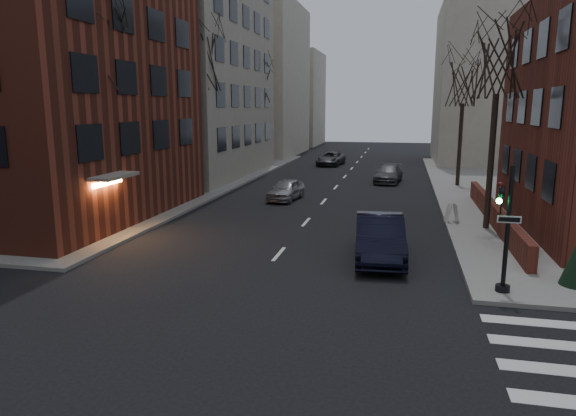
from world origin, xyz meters
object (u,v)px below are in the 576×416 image
(tree_right_a, at_px, (499,58))
(car_lane_silver, at_px, (286,190))
(tree_left_c, at_px, (257,83))
(streetlamp_far, at_px, (269,123))
(tree_right_b, at_px, (464,82))
(sandwich_board, at_px, (452,213))
(tree_left_b, at_px, (200,60))
(car_lane_far, at_px, (331,159))
(parked_sedan, at_px, (380,238))
(traffic_signal, at_px, (505,237))
(streetlamp_near, at_px, (187,134))
(tree_left_a, at_px, (98,48))
(car_lane_gray, at_px, (388,174))

(tree_right_a, xyz_separation_m, car_lane_silver, (-11.24, 6.06, -7.36))
(tree_left_c, height_order, streetlamp_far, tree_left_c)
(tree_right_b, height_order, sandwich_board, tree_right_b)
(tree_left_b, height_order, tree_left_c, tree_left_b)
(tree_right_a, xyz_separation_m, car_lane_far, (-11.19, 26.35, -7.36))
(parked_sedan, relative_size, car_lane_silver, 1.34)
(tree_right_b, height_order, parked_sedan, tree_right_b)
(traffic_signal, height_order, tree_right_a, tree_right_a)
(streetlamp_near, bearing_deg, tree_left_c, 91.91)
(tree_left_a, height_order, car_lane_silver, tree_left_a)
(parked_sedan, bearing_deg, traffic_signal, -43.67)
(tree_left_a, distance_m, streetlamp_near, 9.07)
(car_lane_silver, bearing_deg, tree_left_b, 169.81)
(tree_left_c, bearing_deg, tree_left_a, -90.00)
(tree_left_c, distance_m, car_lane_far, 10.69)
(traffic_signal, relative_size, tree_left_c, 0.41)
(streetlamp_near, bearing_deg, traffic_signal, -38.87)
(traffic_signal, height_order, car_lane_silver, traffic_signal)
(tree_right_b, distance_m, car_lane_silver, 15.40)
(streetlamp_near, distance_m, streetlamp_far, 20.00)
(streetlamp_near, bearing_deg, parked_sedan, -38.78)
(tree_right_b, bearing_deg, parked_sedan, -103.62)
(tree_right_b, relative_size, car_lane_far, 1.91)
(tree_left_a, xyz_separation_m, streetlamp_far, (0.60, 28.00, -4.23))
(tree_right_a, distance_m, car_lane_silver, 14.74)
(tree_left_b, distance_m, streetlamp_near, 6.18)
(tree_left_b, xyz_separation_m, sandwich_board, (16.10, -7.02, -8.28))
(tree_left_a, xyz_separation_m, car_lane_silver, (6.36, 10.06, -7.81))
(tree_left_c, distance_m, streetlamp_near, 18.40)
(car_lane_silver, xyz_separation_m, sandwich_board, (9.74, -5.08, -0.03))
(tree_right_a, distance_m, car_lane_gray, 17.77)
(traffic_signal, relative_size, streetlamp_near, 0.64)
(streetlamp_near, height_order, streetlamp_far, same)
(streetlamp_far, distance_m, car_lane_silver, 19.18)
(tree_right_b, xyz_separation_m, car_lane_silver, (-11.24, -7.94, -6.92))
(tree_left_c, distance_m, car_lane_gray, 15.97)
(tree_left_b, distance_m, tree_right_b, 18.64)
(traffic_signal, height_order, parked_sedan, traffic_signal)
(parked_sedan, height_order, sandwich_board, parked_sedan)
(tree_right_b, bearing_deg, streetlamp_far, 149.53)
(tree_left_b, height_order, tree_right_b, tree_left_b)
(tree_left_a, bearing_deg, car_lane_gray, 57.11)
(streetlamp_far, xyz_separation_m, car_lane_gray, (11.92, -8.64, -3.57))
(tree_left_a, bearing_deg, tree_left_b, 90.00)
(streetlamp_far, relative_size, car_lane_far, 1.31)
(tree_left_a, height_order, tree_right_b, tree_left_a)
(parked_sedan, bearing_deg, car_lane_gray, 86.21)
(traffic_signal, bearing_deg, tree_left_a, 163.35)
(tree_left_b, xyz_separation_m, car_lane_gray, (12.52, 7.36, -8.25))
(tree_right_a, relative_size, car_lane_far, 2.02)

